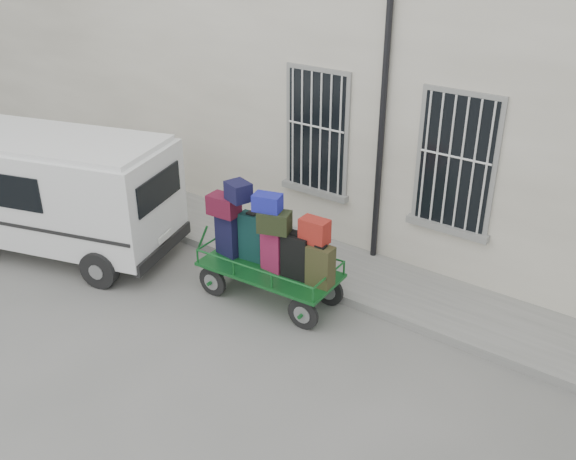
# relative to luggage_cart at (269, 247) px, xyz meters

# --- Properties ---
(ground) EXTENTS (80.00, 80.00, 0.00)m
(ground) POSITION_rel_luggage_cart_xyz_m (-0.18, -0.76, -0.99)
(ground) COLOR slate
(ground) RESTS_ON ground
(building) EXTENTS (24.00, 5.15, 6.00)m
(building) POSITION_rel_luggage_cart_xyz_m (-0.18, 4.74, 2.01)
(building) COLOR #BCB5A1
(building) RESTS_ON ground
(sidewalk) EXTENTS (24.00, 1.70, 0.15)m
(sidewalk) POSITION_rel_luggage_cart_xyz_m (-0.18, 1.44, -0.92)
(sidewalk) COLOR slate
(sidewalk) RESTS_ON ground
(luggage_cart) EXTENTS (2.78, 1.20, 2.03)m
(luggage_cart) POSITION_rel_luggage_cart_xyz_m (0.00, 0.00, 0.00)
(luggage_cart) COLOR black
(luggage_cart) RESTS_ON ground
(van) EXTENTS (4.85, 3.12, 2.28)m
(van) POSITION_rel_luggage_cart_xyz_m (-4.27, -0.98, 0.31)
(van) COLOR white
(van) RESTS_ON ground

